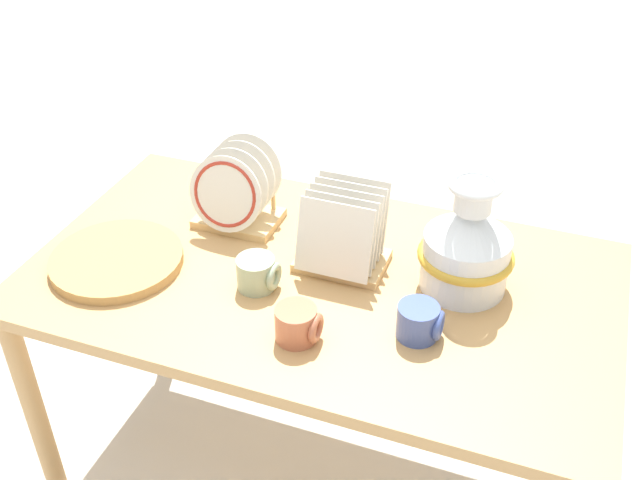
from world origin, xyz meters
TOP-DOWN VIEW (x-y plane):
  - ground_plane at (0.00, 0.00)m, footprint 14.00×14.00m
  - display_table at (0.00, 0.00)m, footprint 1.47×0.83m
  - ceramic_vase at (0.34, 0.09)m, footprint 0.23×0.23m
  - dish_rack_round_plates at (-0.30, 0.15)m, footprint 0.22×0.20m
  - dish_rack_square_plates at (0.04, 0.07)m, footprint 0.22×0.19m
  - wicker_charger_stack at (-0.51, -0.13)m, footprint 0.34×0.34m
  - mug_terracotta_glaze at (0.03, -0.23)m, footprint 0.10×0.10m
  - mug_cobalt_glaze at (0.29, -0.13)m, footprint 0.10×0.10m
  - mug_sage_glaze at (-0.13, -0.09)m, footprint 0.10×0.10m

SIDE VIEW (x-z plane):
  - ground_plane at x=0.00m, z-range 0.00..0.00m
  - display_table at x=0.00m, z-range 0.27..0.96m
  - wicker_charger_stack at x=-0.51m, z-range 0.69..0.72m
  - mug_terracotta_glaze at x=0.03m, z-range 0.69..0.77m
  - mug_cobalt_glaze at x=0.29m, z-range 0.69..0.77m
  - mug_sage_glaze at x=-0.13m, z-range 0.69..0.77m
  - dish_rack_square_plates at x=0.04m, z-range 0.66..0.87m
  - dish_rack_round_plates at x=-0.30m, z-range 0.67..0.89m
  - ceramic_vase at x=0.34m, z-range 0.66..0.96m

